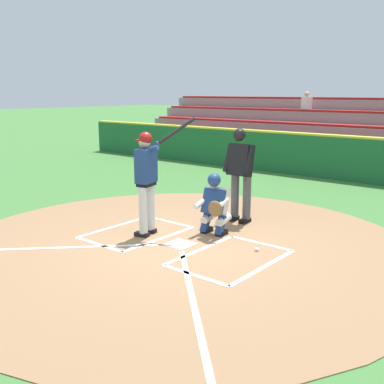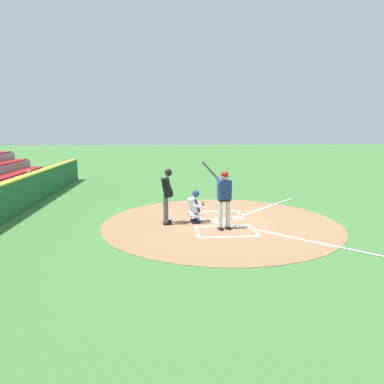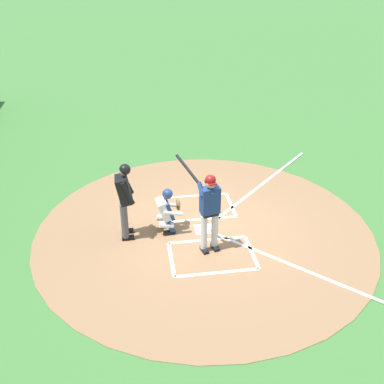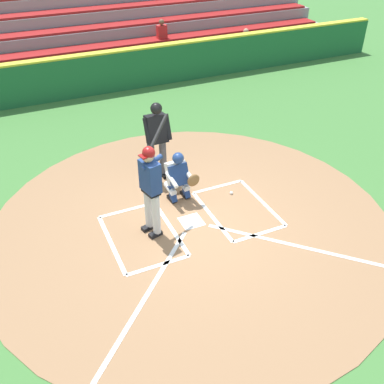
{
  "view_description": "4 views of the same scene",
  "coord_description": "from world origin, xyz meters",
  "views": [
    {
      "loc": [
        -4.89,
        5.63,
        2.56
      ],
      "look_at": [
        0.08,
        -0.42,
        0.84
      ],
      "focal_mm": 43.02,
      "sensor_mm": 36.0,
      "label": 1
    },
    {
      "loc": [
        11.54,
        -1.89,
        3.15
      ],
      "look_at": [
        0.12,
        -0.99,
        1.1
      ],
      "focal_mm": 33.03,
      "sensor_mm": 36.0,
      "label": 2
    },
    {
      "loc": [
        8.92,
        -1.61,
        6.06
      ],
      "look_at": [
        0.15,
        -0.31,
        1.14
      ],
      "focal_mm": 42.33,
      "sensor_mm": 36.0,
      "label": 3
    },
    {
      "loc": [
        2.87,
        6.33,
        5.48
      ],
      "look_at": [
        0.16,
        0.39,
        1.02
      ],
      "focal_mm": 41.27,
      "sensor_mm": 36.0,
      "label": 4
    }
  ],
  "objects": [
    {
      "name": "batter",
      "position": [
        0.79,
        -0.04,
        1.1
      ],
      "size": [
        0.84,
        0.89,
        2.13
      ],
      "color": "silver",
      "rests_on": "ground"
    },
    {
      "name": "baseball",
      "position": [
        -1.2,
        -0.53,
        0.04
      ],
      "size": [
        0.07,
        0.07,
        0.07
      ],
      "primitive_type": "sphere",
      "color": "white",
      "rests_on": "ground"
    },
    {
      "name": "home_plate_and_chalk",
      "position": [
        0.0,
        0.88,
        0.01
      ],
      "size": [
        7.93,
        4.91,
        0.01
      ],
      "color": "white",
      "rests_on": "dirt_circle"
    },
    {
      "name": "catcher",
      "position": [
        -0.1,
        -0.86,
        0.59
      ],
      "size": [
        0.63,
        0.61,
        1.13
      ],
      "color": "black",
      "rests_on": "ground"
    },
    {
      "name": "ground_plane",
      "position": [
        0.0,
        0.0,
        0.0
      ],
      "size": [
        120.0,
        120.0,
        0.0
      ],
      "primitive_type": "plane",
      "color": "#427A38"
    },
    {
      "name": "dirt_circle",
      "position": [
        0.0,
        0.0,
        0.01
      ],
      "size": [
        8.0,
        8.0,
        0.01
      ],
      "primitive_type": "cylinder",
      "color": "#99704C",
      "rests_on": "ground"
    },
    {
      "name": "plate_umpire",
      "position": [
        0.01,
        -1.82,
        1.08
      ],
      "size": [
        0.58,
        0.41,
        1.86
      ],
      "color": "#4C4C51",
      "rests_on": "ground"
    },
    {
      "name": "backstop_wall",
      "position": [
        0.0,
        -7.5,
        0.65
      ],
      "size": [
        22.0,
        0.36,
        1.31
      ],
      "color": "#1E6033",
      "rests_on": "ground"
    }
  ]
}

